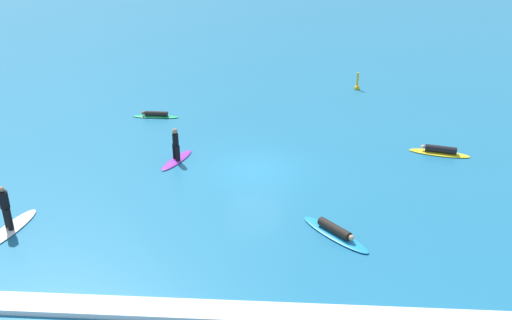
% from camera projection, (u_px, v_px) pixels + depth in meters
% --- Properties ---
extents(ground_plane, '(120.00, 120.00, 0.00)m').
position_uv_depth(ground_plane, '(256.00, 170.00, 25.94)').
color(ground_plane, '#1E6B93').
rests_on(ground_plane, ground).
extents(surfer_on_green_board, '(2.73, 0.60, 0.37)m').
position_uv_depth(surfer_on_green_board, '(156.00, 115.00, 32.28)').
color(surfer_on_green_board, '#23B266').
rests_on(surfer_on_green_board, ground_plane).
extents(surfer_on_white_board, '(1.35, 3.16, 1.86)m').
position_uv_depth(surfer_on_white_board, '(8.00, 219.00, 20.94)').
color(surfer_on_white_board, white).
rests_on(surfer_on_white_board, ground_plane).
extents(surfer_on_purple_board, '(1.47, 2.65, 1.67)m').
position_uv_depth(surfer_on_purple_board, '(176.00, 152.00, 26.66)').
color(surfer_on_purple_board, purple).
rests_on(surfer_on_purple_board, ground_plane).
extents(surfer_on_yellow_board, '(3.02, 1.47, 0.43)m').
position_uv_depth(surfer_on_yellow_board, '(440.00, 151.00, 27.52)').
color(surfer_on_yellow_board, yellow).
rests_on(surfer_on_yellow_board, ground_plane).
extents(surfer_on_blue_board, '(2.72, 2.89, 0.45)m').
position_uv_depth(surfer_on_blue_board, '(335.00, 232.00, 20.73)').
color(surfer_on_blue_board, '#1E8CD1').
rests_on(surfer_on_blue_board, ground_plane).
extents(marker_buoy, '(0.36, 0.36, 1.24)m').
position_uv_depth(marker_buoy, '(357.00, 86.00, 37.12)').
color(marker_buoy, yellow).
rests_on(marker_buoy, ground_plane).
extents(wave_crest, '(16.60, 0.90, 0.18)m').
position_uv_depth(wave_crest, '(236.00, 312.00, 16.73)').
color(wave_crest, white).
rests_on(wave_crest, ground_plane).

